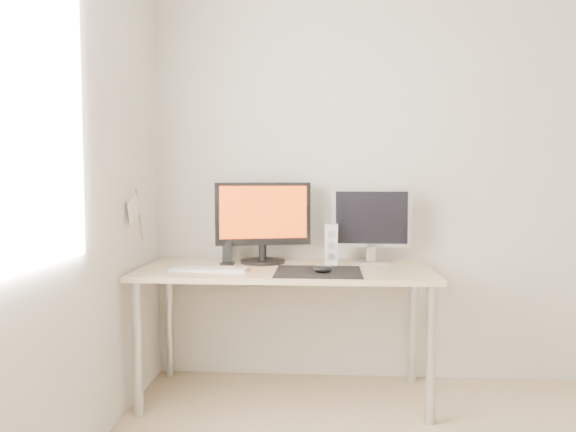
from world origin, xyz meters
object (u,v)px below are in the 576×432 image
object	(u,v)px
phone_dock	(227,258)
keyboard	(210,269)
desk	(286,282)
second_monitor	(371,222)
mouse	(322,269)
main_monitor	(263,219)
speaker_left	(229,243)
speaker_right	(331,244)

from	to	relation	value
phone_dock	keyboard	bearing A→B (deg)	-105.87
desk	second_monitor	world-z (taller)	second_monitor
mouse	main_monitor	world-z (taller)	main_monitor
phone_dock	second_monitor	bearing A→B (deg)	8.10
main_monitor	phone_dock	xyz separation A→B (m)	(-0.20, -0.07, -0.21)
main_monitor	phone_dock	bearing A→B (deg)	-159.65
keyboard	phone_dock	bearing A→B (deg)	74.13
desk	keyboard	xyz separation A→B (m)	(-0.40, -0.12, 0.09)
speaker_left	phone_dock	world-z (taller)	speaker_left
desk	speaker_right	xyz separation A→B (m)	(0.25, 0.13, 0.19)
speaker_right	phone_dock	size ratio (longest dim) A/B	1.72
keyboard	second_monitor	bearing A→B (deg)	20.31
second_monitor	keyboard	xyz separation A→B (m)	(-0.88, -0.32, -0.23)
desk	second_monitor	distance (m)	0.61
mouse	speaker_left	distance (m)	0.64
main_monitor	desk	bearing A→B (deg)	-47.63
main_monitor	second_monitor	size ratio (longest dim) A/B	1.21
mouse	second_monitor	world-z (taller)	second_monitor
desk	phone_dock	bearing A→B (deg)	166.11
mouse	speaker_left	xyz separation A→B (m)	(-0.54, 0.33, 0.09)
keyboard	phone_dock	world-z (taller)	phone_dock
main_monitor	keyboard	world-z (taller)	main_monitor
desk	second_monitor	size ratio (longest dim) A/B	3.55
main_monitor	speaker_right	xyz separation A→B (m)	(0.39, -0.03, -0.14)
desk	speaker_left	bearing A→B (deg)	154.67
main_monitor	keyboard	xyz separation A→B (m)	(-0.25, -0.28, -0.25)
speaker_right	main_monitor	bearing A→B (deg)	176.24
speaker_right	phone_dock	bearing A→B (deg)	-175.45
desk	phone_dock	world-z (taller)	phone_dock
main_monitor	speaker_right	distance (m)	0.42
second_monitor	phone_dock	distance (m)	0.85
speaker_left	phone_dock	xyz separation A→B (m)	(0.01, -0.08, -0.07)
main_monitor	speaker_right	world-z (taller)	main_monitor
speaker_left	speaker_right	size ratio (longest dim) A/B	1.00
mouse	speaker_left	world-z (taller)	speaker_left
mouse	second_monitor	size ratio (longest dim) A/B	0.22
main_monitor	speaker_left	distance (m)	0.25
second_monitor	mouse	bearing A→B (deg)	-127.66
mouse	desk	xyz separation A→B (m)	(-0.20, 0.16, -0.10)
speaker_right	keyboard	xyz separation A→B (m)	(-0.65, -0.26, -0.11)
second_monitor	keyboard	bearing A→B (deg)	-159.69
desk	phone_dock	size ratio (longest dim) A/B	12.01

